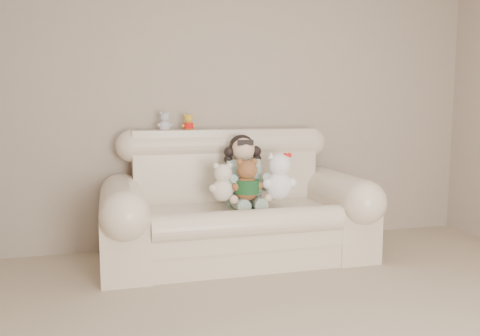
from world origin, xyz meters
The scene contains 8 objects.
wall_back centered at (0.00, 2.50, 1.30)m, with size 4.50×4.50×0.00m, color tan.
sofa centered at (-0.13, 2.00, 0.52)m, with size 2.10×0.95×1.03m, color beige, non-canonical shape.
seated_child centered at (-0.05, 2.08, 0.71)m, with size 0.35×0.43×0.58m, color #2F6752, non-canonical shape.
brown_teddy centered at (-0.08, 1.87, 0.69)m, with size 0.25×0.19×0.38m, color brown, non-canonical shape.
white_cat centered at (0.17, 1.85, 0.72)m, with size 0.28×0.22×0.44m, color white, non-canonical shape.
cream_teddy centered at (-0.26, 1.90, 0.67)m, with size 0.22×0.17×0.35m, color white, non-canonical shape.
yellow_mini_bear centered at (-0.45, 2.35, 1.10)m, with size 0.11×0.09×0.17m, color gold, non-canonical shape.
grey_mini_plush centered at (-0.64, 2.36, 1.11)m, with size 0.13×0.10×0.20m, color silver, non-canonical shape.
Camera 1 is at (-1.11, -1.71, 1.22)m, focal length 36.82 mm.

